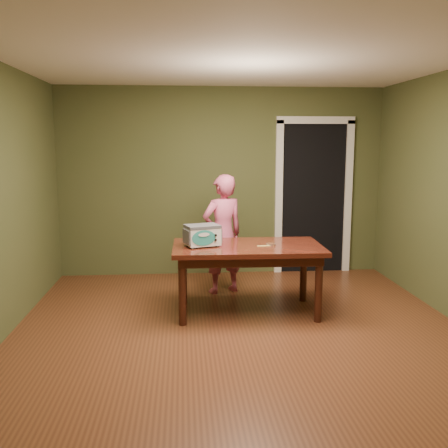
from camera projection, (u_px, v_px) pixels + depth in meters
name	position (u px, v px, depth m)	size (l,w,h in m)	color
floor	(243.00, 340.00, 4.70)	(5.00, 5.00, 0.00)	brown
room_shell	(244.00, 158.00, 4.43)	(4.52, 5.02, 2.61)	#484D29
doorway	(308.00, 196.00, 7.38)	(1.10, 0.66, 2.25)	black
dining_table	(247.00, 254.00, 5.38)	(1.62, 0.93, 0.75)	#34120B
toy_oven	(202.00, 235.00, 5.30)	(0.42, 0.34, 0.23)	#4C4F54
baking_pan	(271.00, 244.00, 5.36)	(0.10, 0.10, 0.02)	silver
spatula	(266.00, 246.00, 5.31)	(0.18, 0.03, 0.01)	#F1D868
child	(223.00, 234.00, 6.12)	(0.53, 0.35, 1.46)	#C85276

